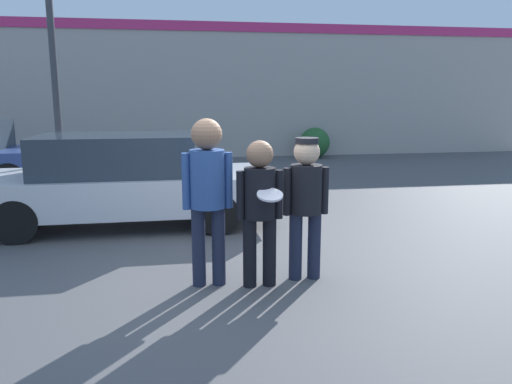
# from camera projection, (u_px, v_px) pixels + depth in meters

# --- Properties ---
(ground_plane) EXTENTS (56.00, 56.00, 0.00)m
(ground_plane) POSITION_uv_depth(u_px,v_px,m) (231.00, 277.00, 5.81)
(ground_plane) COLOR #4C4C4F
(storefront_building) EXTENTS (24.00, 0.22, 4.38)m
(storefront_building) POSITION_uv_depth(u_px,v_px,m) (190.00, 90.00, 16.31)
(storefront_building) COLOR #B2A89E
(storefront_building) RESTS_ON ground
(person_left) EXTENTS (0.55, 0.38, 1.85)m
(person_left) POSITION_uv_depth(u_px,v_px,m) (208.00, 186.00, 5.37)
(person_left) COLOR #1E2338
(person_left) RESTS_ON ground
(person_middle_with_frisbee) EXTENTS (0.51, 0.55, 1.62)m
(person_middle_with_frisbee) POSITION_uv_depth(u_px,v_px,m) (260.00, 202.00, 5.38)
(person_middle_with_frisbee) COLOR black
(person_middle_with_frisbee) RESTS_ON ground
(person_right) EXTENTS (0.53, 0.36, 1.63)m
(person_right) POSITION_uv_depth(u_px,v_px,m) (306.00, 196.00, 5.60)
(person_right) COLOR #1E2338
(person_right) RESTS_ON ground
(parked_car_near) EXTENTS (4.63, 1.85, 1.47)m
(parked_car_near) POSITION_uv_depth(u_px,v_px,m) (122.00, 180.00, 8.02)
(parked_car_near) COLOR silver
(parked_car_near) RESTS_ON ground
(shrub) EXTENTS (1.00, 1.00, 1.00)m
(shrub) POSITION_uv_depth(u_px,v_px,m) (315.00, 143.00, 16.64)
(shrub) COLOR #285B2D
(shrub) RESTS_ON ground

